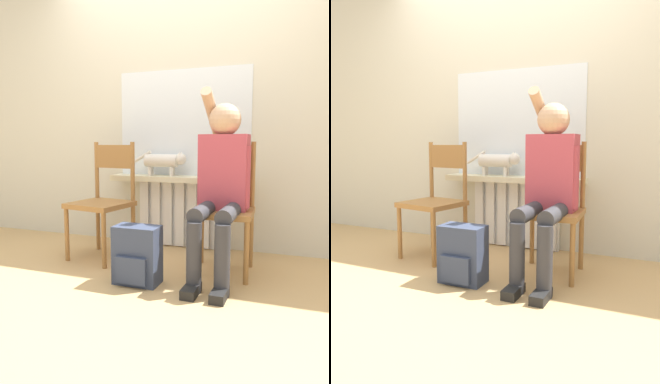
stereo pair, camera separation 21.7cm
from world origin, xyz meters
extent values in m
plane|color=tan|center=(0.00, 0.00, 0.00)|extent=(12.00, 12.00, 0.00)
cube|color=beige|center=(0.00, 1.23, 1.35)|extent=(7.00, 0.06, 2.70)
cube|color=white|center=(0.00, 1.16, 0.30)|extent=(0.82, 0.05, 0.61)
cube|color=white|center=(-0.35, 1.12, 0.30)|extent=(0.08, 0.03, 0.58)
cube|color=white|center=(-0.23, 1.12, 0.30)|extent=(0.08, 0.03, 0.58)
cube|color=white|center=(-0.12, 1.12, 0.30)|extent=(0.08, 0.03, 0.58)
cube|color=white|center=(0.00, 1.12, 0.30)|extent=(0.08, 0.03, 0.58)
cube|color=white|center=(0.12, 1.12, 0.30)|extent=(0.08, 0.03, 0.58)
cube|color=white|center=(0.23, 1.12, 0.30)|extent=(0.08, 0.03, 0.58)
cube|color=white|center=(0.35, 1.12, 0.30)|extent=(0.08, 0.03, 0.58)
cube|color=beige|center=(0.00, 1.09, 0.63)|extent=(1.27, 0.23, 0.05)
cube|color=white|center=(0.00, 1.20, 1.13)|extent=(1.22, 0.01, 0.95)
cube|color=#9E6B38|center=(-0.51, 0.57, 0.45)|extent=(0.50, 0.50, 0.04)
cylinder|color=#9E6B38|center=(-0.73, 0.41, 0.21)|extent=(0.04, 0.04, 0.43)
cylinder|color=#9E6B38|center=(-0.35, 0.35, 0.21)|extent=(0.04, 0.04, 0.43)
cylinder|color=#9E6B38|center=(-0.66, 0.79, 0.21)|extent=(0.04, 0.04, 0.43)
cylinder|color=#9E6B38|center=(-0.28, 0.73, 0.21)|extent=(0.04, 0.04, 0.43)
cylinder|color=#9E6B38|center=(-0.66, 0.79, 0.71)|extent=(0.04, 0.04, 0.49)
cylinder|color=#9E6B38|center=(-0.28, 0.73, 0.71)|extent=(0.04, 0.04, 0.49)
cube|color=#9E6B38|center=(-0.47, 0.76, 0.84)|extent=(0.39, 0.09, 0.20)
cube|color=#9E6B38|center=(0.51, 0.57, 0.45)|extent=(0.46, 0.46, 0.04)
cylinder|color=#9E6B38|center=(0.32, 0.37, 0.21)|extent=(0.04, 0.04, 0.43)
cylinder|color=#9E6B38|center=(0.71, 0.39, 0.21)|extent=(0.04, 0.04, 0.43)
cylinder|color=#9E6B38|center=(0.30, 0.75, 0.21)|extent=(0.04, 0.04, 0.43)
cylinder|color=#9E6B38|center=(0.69, 0.77, 0.21)|extent=(0.04, 0.04, 0.43)
cylinder|color=#9E6B38|center=(0.30, 0.75, 0.71)|extent=(0.04, 0.04, 0.49)
cylinder|color=#9E6B38|center=(0.69, 0.77, 0.71)|extent=(0.04, 0.04, 0.49)
cube|color=#9E6B38|center=(0.49, 0.76, 0.84)|extent=(0.39, 0.05, 0.20)
cylinder|color=#333338|center=(0.42, 0.37, 0.49)|extent=(0.11, 0.45, 0.11)
cylinder|color=#333338|center=(0.60, 0.37, 0.49)|extent=(0.11, 0.45, 0.11)
cylinder|color=#333338|center=(0.42, 0.14, 0.23)|extent=(0.10, 0.10, 0.45)
cylinder|color=#333338|center=(0.60, 0.14, 0.23)|extent=(0.10, 0.10, 0.45)
cube|color=black|center=(0.42, 0.08, 0.03)|extent=(0.09, 0.20, 0.06)
cube|color=black|center=(0.60, 0.08, 0.03)|extent=(0.09, 0.20, 0.06)
cube|color=#B74251|center=(0.51, 0.59, 0.74)|extent=(0.34, 0.20, 0.54)
sphere|color=tan|center=(0.51, 0.59, 1.11)|extent=(0.23, 0.23, 0.23)
cylinder|color=tan|center=(0.39, 0.73, 1.15)|extent=(0.08, 0.50, 0.38)
cylinder|color=#B74251|center=(0.66, 0.55, 0.71)|extent=(0.08, 0.08, 0.43)
cylinder|color=silver|center=(-0.17, 1.09, 0.79)|extent=(0.30, 0.11, 0.11)
sphere|color=silver|center=(0.01, 1.09, 0.81)|extent=(0.10, 0.10, 0.10)
cone|color=silver|center=(0.01, 1.06, 0.86)|extent=(0.04, 0.04, 0.04)
cone|color=silver|center=(0.01, 1.11, 0.86)|extent=(0.04, 0.04, 0.04)
cylinder|color=silver|center=(-0.06, 1.06, 0.70)|extent=(0.03, 0.03, 0.08)
cylinder|color=silver|center=(-0.06, 1.11, 0.70)|extent=(0.03, 0.03, 0.08)
cylinder|color=silver|center=(-0.27, 1.06, 0.70)|extent=(0.03, 0.03, 0.08)
cylinder|color=silver|center=(-0.27, 1.11, 0.70)|extent=(0.03, 0.03, 0.08)
cylinder|color=silver|center=(-0.36, 1.09, 0.82)|extent=(0.20, 0.03, 0.13)
cube|color=#333D56|center=(0.01, 0.16, 0.20)|extent=(0.31, 0.18, 0.40)
cube|color=#333D56|center=(0.01, 0.05, 0.12)|extent=(0.21, 0.03, 0.18)
camera|label=1|loc=(1.05, -2.07, 0.94)|focal=35.00mm
camera|label=2|loc=(1.25, -1.99, 0.94)|focal=35.00mm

